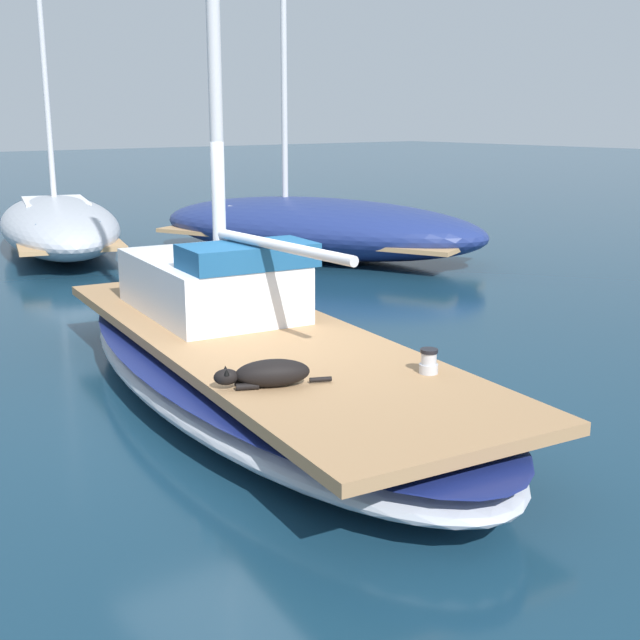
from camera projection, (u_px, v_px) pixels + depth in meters
The scene contains 8 objects.
ground_plane at pixel (259, 399), 8.30m from camera, with size 120.00×120.00×0.00m, color #143347.
sailboat_main at pixel (258, 367), 8.22m from camera, with size 3.52×7.52×0.66m.
mast_main at pixel (221, 2), 8.03m from camera, with size 0.14×2.27×7.05m.
cabin_house at pixel (214, 281), 9.01m from camera, with size 1.70×2.40×0.84m.
dog_black at pixel (268, 374), 6.59m from camera, with size 0.89×0.51×0.22m.
deck_winch at pixel (429, 362), 6.93m from camera, with size 0.16×0.16×0.21m.
moored_boat_starboard_side at pixel (316, 227), 16.46m from camera, with size 5.26×7.57×6.48m.
moored_boat_far_astern at pixel (59, 224), 17.25m from camera, with size 4.15×7.42×6.28m.
Camera 1 is at (-4.33, -6.60, 2.77)m, focal length 46.56 mm.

